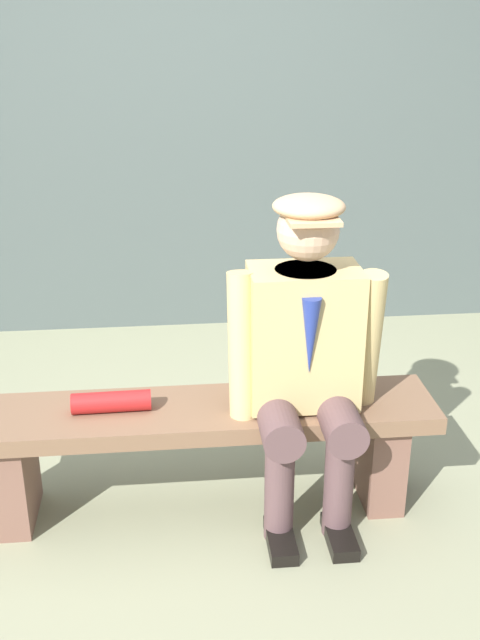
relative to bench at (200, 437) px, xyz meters
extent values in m
plane|color=gray|center=(0.00, 0.00, -0.32)|extent=(30.00, 30.00, 0.00)
cube|color=brown|center=(0.00, 0.00, 0.10)|extent=(1.81, 0.37, 0.07)
cube|color=brown|center=(-0.72, 0.00, -0.13)|extent=(0.14, 0.31, 0.39)
cube|color=brown|center=(0.72, 0.00, -0.13)|extent=(0.14, 0.31, 0.39)
cube|color=tan|center=(-0.39, 0.00, 0.41)|extent=(0.41, 0.26, 0.53)
cylinder|color=#1E2338|center=(-0.39, 0.00, 0.64)|extent=(0.22, 0.22, 0.06)
cone|color=navy|center=(-0.39, 0.13, 0.47)|extent=(0.07, 0.07, 0.29)
sphere|color=#DBAD8C|center=(-0.39, 0.02, 0.82)|extent=(0.22, 0.22, 0.22)
ellipsoid|color=tan|center=(-0.39, 0.02, 0.90)|extent=(0.25, 0.25, 0.08)
cube|color=tan|center=(-0.39, 0.12, 0.87)|extent=(0.18, 0.10, 0.02)
cylinder|color=brown|center=(-0.50, 0.11, 0.14)|extent=(0.15, 0.43, 0.15)
cylinder|color=brown|center=(-0.50, 0.21, -0.09)|extent=(0.11, 0.11, 0.46)
cube|color=black|center=(-0.50, 0.27, -0.29)|extent=(0.10, 0.24, 0.05)
cylinder|color=tan|center=(-0.62, 0.04, 0.39)|extent=(0.10, 0.17, 0.57)
cylinder|color=brown|center=(-0.28, 0.11, 0.14)|extent=(0.15, 0.43, 0.15)
cylinder|color=brown|center=(-0.28, 0.21, -0.09)|extent=(0.11, 0.11, 0.46)
cube|color=black|center=(-0.28, 0.27, -0.29)|extent=(0.10, 0.24, 0.05)
cylinder|color=tan|center=(-0.16, 0.04, 0.39)|extent=(0.11, 0.18, 0.57)
cylinder|color=#B21E1E|center=(0.33, 0.00, 0.17)|extent=(0.30, 0.09, 0.08)
cube|color=#4B5653|center=(0.00, -2.01, 0.82)|extent=(12.00, 0.24, 2.28)
camera|label=1|loc=(0.10, 2.53, 1.54)|focal=42.57mm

